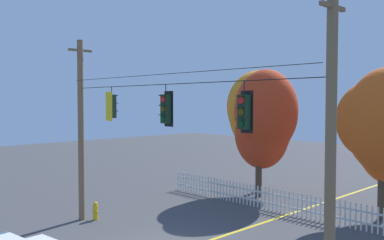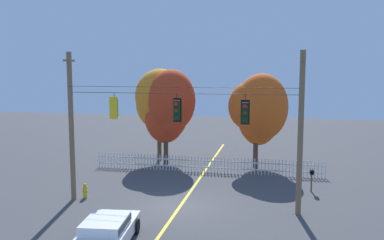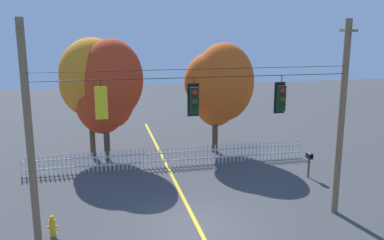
% 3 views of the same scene
% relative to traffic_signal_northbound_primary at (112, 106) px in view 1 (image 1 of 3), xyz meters
% --- Properties ---
extents(signal_support_span, '(12.00, 1.10, 7.88)m').
position_rel_traffic_signal_northbound_primary_xyz_m(signal_support_span, '(3.44, 0.01, -1.00)').
color(signal_support_span, brown).
rests_on(signal_support_span, ground).
extents(traffic_signal_northbound_primary, '(0.43, 0.38, 1.34)m').
position_rel_traffic_signal_northbound_primary_xyz_m(traffic_signal_northbound_primary, '(0.00, 0.00, 0.00)').
color(traffic_signal_northbound_primary, black).
extents(traffic_signal_eastbound_side, '(0.43, 0.38, 1.44)m').
position_rel_traffic_signal_northbound_primary_xyz_m(traffic_signal_eastbound_side, '(3.29, 0.02, -0.06)').
color(traffic_signal_eastbound_side, black).
extents(traffic_signal_westbound_side, '(0.43, 0.38, 1.48)m').
position_rel_traffic_signal_northbound_primary_xyz_m(traffic_signal_westbound_side, '(6.68, 0.02, -0.11)').
color(traffic_signal_westbound_side, black).
extents(white_picket_fence, '(15.55, 0.06, 1.09)m').
position_rel_traffic_signal_northbound_primary_xyz_m(white_picket_fence, '(3.59, 7.29, -4.47)').
color(white_picket_fence, silver).
rests_on(white_picket_fence, ground).
extents(autumn_maple_near_fence, '(3.81, 3.47, 6.98)m').
position_rel_traffic_signal_northbound_primary_xyz_m(autumn_maple_near_fence, '(-0.33, 10.16, -0.60)').
color(autumn_maple_near_fence, brown).
rests_on(autumn_maple_near_fence, ground).
extents(autumn_maple_mid, '(3.89, 3.50, 6.94)m').
position_rel_traffic_signal_northbound_primary_xyz_m(autumn_maple_mid, '(0.49, 9.38, -0.87)').
color(autumn_maple_mid, '#473828').
rests_on(autumn_maple_mid, ground).
extents(fire_hydrant, '(0.38, 0.22, 0.80)m').
position_rel_traffic_signal_northbound_primary_xyz_m(fire_hydrant, '(-1.97, 0.41, -4.63)').
color(fire_hydrant, gold).
rests_on(fire_hydrant, ground).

